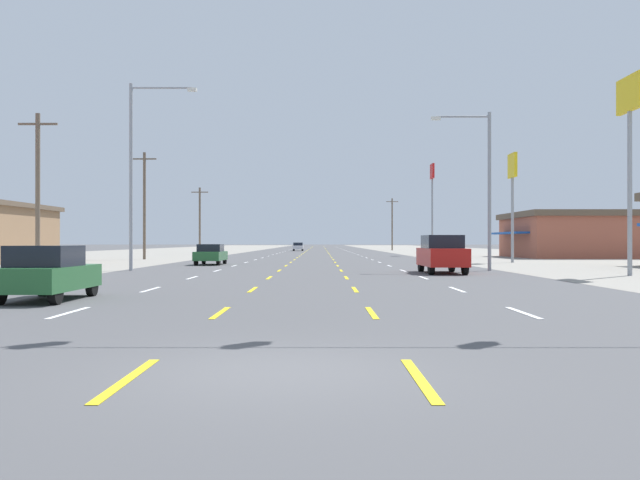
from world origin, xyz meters
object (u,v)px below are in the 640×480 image
object	(u,v)px
sedan_far_left_mid	(214,254)
streetlight_right_row_0	(487,179)
hatchback_far_left_nearest	(51,272)
suv_far_right_near	(445,253)
pole_sign_right_row_0	(633,121)
pole_sign_right_row_2	(435,188)
streetlight_left_row_0	(140,164)
pole_sign_right_row_1	(516,180)
sedan_inner_left_midfar	(301,247)

from	to	relation	value
sedan_far_left_mid	streetlight_right_row_0	xyz separation A→B (m)	(17.03, -9.74, 4.40)
hatchback_far_left_nearest	suv_far_right_near	distance (m)	21.47
suv_far_right_near	pole_sign_right_row_0	bearing A→B (deg)	-17.27
pole_sign_right_row_0	hatchback_far_left_nearest	bearing A→B (deg)	-148.92
hatchback_far_left_nearest	pole_sign_right_row_2	distance (m)	64.81
hatchback_far_left_nearest	pole_sign_right_row_0	size ratio (longest dim) A/B	0.40
pole_sign_right_row_2	streetlight_right_row_0	bearing A→B (deg)	-95.51
pole_sign_right_row_0	streetlight_left_row_0	distance (m)	25.97
pole_sign_right_row_0	streetlight_right_row_0	size ratio (longest dim) A/B	1.07
pole_sign_right_row_0	streetlight_right_row_0	xyz separation A→B (m)	(-5.68, 5.64, -2.30)
suv_far_right_near	streetlight_left_row_0	distance (m)	17.72
sedan_far_left_mid	streetlight_left_row_0	world-z (taller)	streetlight_left_row_0
suv_far_right_near	pole_sign_right_row_1	world-z (taller)	pole_sign_right_row_1
sedan_inner_left_midfar	pole_sign_right_row_2	world-z (taller)	pole_sign_right_row_2
streetlight_left_row_0	sedan_inner_left_midfar	bearing A→B (deg)	85.36
sedan_inner_left_midfar	streetlight_right_row_0	xyz separation A→B (m)	(13.11, -80.27, 4.40)
hatchback_far_left_nearest	sedan_inner_left_midfar	distance (m)	99.59
pole_sign_right_row_2	sedan_far_left_mid	bearing A→B (deg)	-123.39
pole_sign_right_row_2	streetlight_right_row_0	distance (m)	41.96
sedan_far_left_mid	pole_sign_right_row_0	world-z (taller)	pole_sign_right_row_0
sedan_inner_left_midfar	pole_sign_right_row_2	bearing A→B (deg)	-66.08
pole_sign_right_row_0	streetlight_left_row_0	xyz separation A→B (m)	(-25.31, 5.64, -1.41)
pole_sign_right_row_0	pole_sign_right_row_1	bearing A→B (deg)	89.62
streetlight_left_row_0	streetlight_right_row_0	xyz separation A→B (m)	(19.63, 0.00, -0.89)
sedan_far_left_mid	pole_sign_right_row_0	bearing A→B (deg)	-34.10
sedan_inner_left_midfar	pole_sign_right_row_1	size ratio (longest dim) A/B	0.53
streetlight_left_row_0	sedan_far_left_mid	bearing A→B (deg)	75.03
suv_far_right_near	pole_sign_right_row_2	bearing A→B (deg)	81.19
pole_sign_right_row_1	streetlight_left_row_0	bearing A→B (deg)	-150.04
pole_sign_right_row_2	streetlight_left_row_0	world-z (taller)	pole_sign_right_row_2
pole_sign_right_row_0	streetlight_left_row_0	size ratio (longest dim) A/B	0.91
pole_sign_right_row_2	streetlight_left_row_0	size ratio (longest dim) A/B	1.02
pole_sign_right_row_2	streetlight_right_row_0	world-z (taller)	pole_sign_right_row_2
sedan_far_left_mid	streetlight_left_row_0	bearing A→B (deg)	-104.97
sedan_inner_left_midfar	pole_sign_right_row_0	xyz separation A→B (m)	(18.79, -85.91, 6.70)
pole_sign_right_row_0	streetlight_right_row_0	world-z (taller)	pole_sign_right_row_0
streetlight_right_row_0	pole_sign_right_row_2	bearing A→B (deg)	84.49
sedan_far_left_mid	streetlight_left_row_0	distance (m)	11.38
pole_sign_right_row_2	suv_far_right_near	bearing A→B (deg)	-98.81
streetlight_right_row_0	sedan_inner_left_midfar	bearing A→B (deg)	99.27
sedan_inner_left_midfar	pole_sign_right_row_1	world-z (taller)	pole_sign_right_row_1
suv_far_right_near	streetlight_right_row_0	bearing A→B (deg)	45.67
sedan_far_left_mid	pole_sign_right_row_1	xyz separation A→B (m)	(22.84, 4.93, 5.69)
sedan_inner_left_midfar	sedan_far_left_mid	bearing A→B (deg)	-93.18
sedan_far_left_mid	pole_sign_right_row_1	bearing A→B (deg)	12.17
pole_sign_right_row_1	sedan_far_left_mid	bearing A→B (deg)	-167.83
pole_sign_right_row_1	pole_sign_right_row_2	distance (m)	27.11
hatchback_far_left_nearest	streetlight_right_row_0	size ratio (longest dim) A/B	0.43
sedan_inner_left_midfar	pole_sign_right_row_2	size ratio (longest dim) A/B	0.42
pole_sign_right_row_0	pole_sign_right_row_2	distance (m)	47.34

